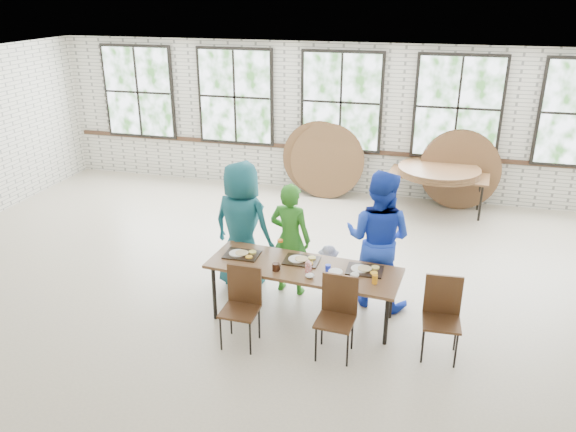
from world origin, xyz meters
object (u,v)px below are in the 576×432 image
Objects in this scene: chair_near_left at (242,299)px; storage_table at (438,177)px; dining_table at (303,270)px; chair_near_right at (337,309)px.

chair_near_left is 0.51× the size of storage_table.
dining_table is 0.88m from chair_near_left.
storage_table is (2.14, 4.93, 0.13)m from chair_near_left.
dining_table is 2.59× the size of chair_near_left.
storage_table is at bearing 67.34° from chair_near_left.
chair_near_right is at bearing -41.74° from dining_table.
chair_near_left is at bearing -172.13° from chair_near_right.
storage_table is at bearing 82.33° from chair_near_right.
chair_near_right is (1.12, 0.07, 0.00)m from chair_near_left.
chair_near_right is at bearing 4.50° from chair_near_left.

